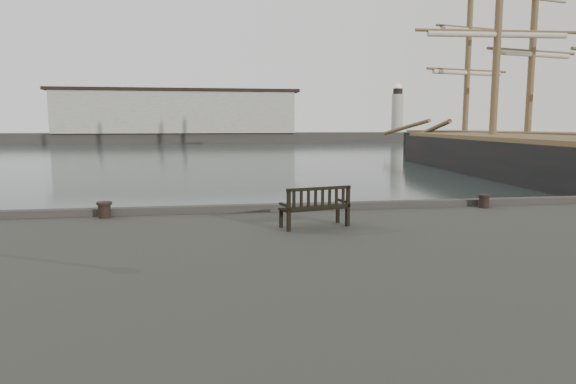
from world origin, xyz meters
The scene contains 6 objects.
ground centered at (0.00, 0.00, 0.00)m, with size 400.00×400.00×0.00m, color black.
breakwater centered at (-4.56, 92.00, 4.30)m, with size 140.00×9.50×12.20m.
bench centered at (-0.15, -2.44, 1.84)m, with size 1.63×0.90×0.89m.
bollard_left centered at (-5.00, -0.50, 1.75)m, with size 0.37×0.37×0.39m, color black.
bollard_right centered at (4.99, -0.56, 1.74)m, with size 0.34×0.34×0.36m, color black.
tall_ship_far centered at (28.70, 32.82, 0.89)m, with size 13.61×32.74×27.44m.
Camera 1 is at (-2.52, -13.42, 3.85)m, focal length 32.00 mm.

